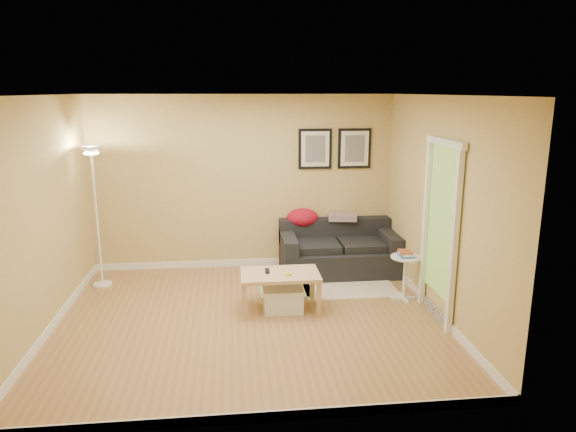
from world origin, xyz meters
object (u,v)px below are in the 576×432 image
Objects in this scene: coffee_table at (280,291)px; book_stack at (406,253)px; floor_lamp at (97,221)px; storage_bin at (283,299)px; side_table at (405,278)px; sofa at (339,248)px.

book_stack is at bearing -5.10° from coffee_table.
storage_bin is at bearing -25.13° from floor_lamp.
coffee_table is 1.95× the size of storage_bin.
floor_lamp reaches higher than book_stack.
coffee_table is at bearing -174.36° from side_table.
sofa is 1.30m from book_stack.
side_table is (1.60, 0.20, 0.14)m from storage_bin.
coffee_table is at bearing -128.00° from sofa.
storage_bin is at bearing 172.57° from book_stack.
floor_lamp is (-4.02, 0.92, 0.30)m from book_stack.
book_stack is (0.64, -1.10, 0.24)m from sofa.
side_table is (1.63, 0.16, 0.05)m from coffee_table.
storage_bin is (-0.96, -1.31, -0.22)m from sofa.
book_stack reaches higher than storage_bin.
floor_lamp is at bearing -176.96° from sofa.
floor_lamp is at bearing 152.10° from book_stack.
sofa reaches higher than book_stack.
book_stack is 0.12× the size of floor_lamp.
book_stack is at bearing -59.77° from sofa.
book_stack is at bearing 81.61° from side_table.
floor_lamp is (-2.42, 1.13, 0.77)m from storage_bin.
sofa is at bearing 40.96° from coffee_table.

